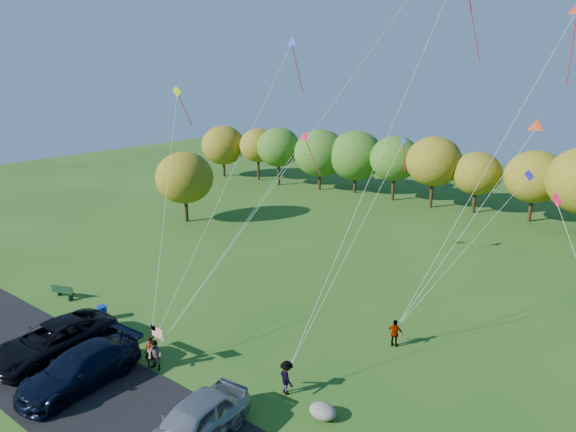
{
  "coord_description": "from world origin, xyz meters",
  "views": [
    {
      "loc": [
        15.79,
        -14.68,
        14.41
      ],
      "look_at": [
        -0.09,
        6.0,
        7.02
      ],
      "focal_mm": 32.0,
      "sensor_mm": 36.0,
      "label": 1
    }
  ],
  "objects_px": {
    "minivan_dark": "(53,341)",
    "minivan_navy": "(80,368)",
    "flyer_b": "(155,356)",
    "minivan_silver": "(193,423)",
    "flyer_d": "(395,333)",
    "flyer_a": "(150,352)",
    "trash_barrel": "(102,313)",
    "flyer_c": "(287,378)",
    "park_bench": "(63,292)"
  },
  "relations": [
    {
      "from": "minivan_silver",
      "to": "flyer_a",
      "type": "bearing_deg",
      "value": 152.83
    },
    {
      "from": "flyer_c",
      "to": "park_bench",
      "type": "distance_m",
      "value": 17.96
    },
    {
      "from": "flyer_a",
      "to": "trash_barrel",
      "type": "bearing_deg",
      "value": 134.38
    },
    {
      "from": "flyer_b",
      "to": "flyer_d",
      "type": "xyz_separation_m",
      "value": [
        8.41,
        9.38,
        -0.04
      ]
    },
    {
      "from": "flyer_c",
      "to": "trash_barrel",
      "type": "xyz_separation_m",
      "value": [
        -13.29,
        -0.92,
        -0.4
      ]
    },
    {
      "from": "flyer_c",
      "to": "flyer_a",
      "type": "bearing_deg",
      "value": 45.23
    },
    {
      "from": "minivan_navy",
      "to": "park_bench",
      "type": "distance_m",
      "value": 10.94
    },
    {
      "from": "flyer_a",
      "to": "minivan_navy",
      "type": "bearing_deg",
      "value": -145.84
    },
    {
      "from": "flyer_c",
      "to": "flyer_d",
      "type": "height_order",
      "value": "flyer_c"
    },
    {
      "from": "minivan_silver",
      "to": "park_bench",
      "type": "distance_m",
      "value": 17.55
    },
    {
      "from": "trash_barrel",
      "to": "minivan_dark",
      "type": "bearing_deg",
      "value": -65.96
    },
    {
      "from": "minivan_dark",
      "to": "flyer_d",
      "type": "bearing_deg",
      "value": 38.56
    },
    {
      "from": "minivan_navy",
      "to": "flyer_a",
      "type": "xyz_separation_m",
      "value": [
        1.31,
        3.05,
        -0.12
      ]
    },
    {
      "from": "minivan_dark",
      "to": "flyer_c",
      "type": "bearing_deg",
      "value": 20.57
    },
    {
      "from": "minivan_navy",
      "to": "minivan_silver",
      "type": "xyz_separation_m",
      "value": [
        7.19,
        0.57,
        0.04
      ]
    },
    {
      "from": "flyer_b",
      "to": "park_bench",
      "type": "relative_size",
      "value": 1.04
    },
    {
      "from": "trash_barrel",
      "to": "minivan_silver",
      "type": "bearing_deg",
      "value": -17.79
    },
    {
      "from": "minivan_silver",
      "to": "park_bench",
      "type": "bearing_deg",
      "value": 162.02
    },
    {
      "from": "flyer_b",
      "to": "flyer_d",
      "type": "height_order",
      "value": "flyer_b"
    },
    {
      "from": "minivan_navy",
      "to": "minivan_silver",
      "type": "distance_m",
      "value": 7.21
    },
    {
      "from": "minivan_navy",
      "to": "minivan_silver",
      "type": "height_order",
      "value": "minivan_silver"
    },
    {
      "from": "minivan_silver",
      "to": "flyer_a",
      "type": "xyz_separation_m",
      "value": [
        -5.88,
        2.48,
        -0.17
      ]
    },
    {
      "from": "minivan_navy",
      "to": "trash_barrel",
      "type": "distance_m",
      "value": 6.93
    },
    {
      "from": "minivan_navy",
      "to": "flyer_b",
      "type": "height_order",
      "value": "minivan_navy"
    },
    {
      "from": "minivan_navy",
      "to": "flyer_b",
      "type": "xyz_separation_m",
      "value": [
        1.73,
        3.01,
        -0.12
      ]
    },
    {
      "from": "minivan_navy",
      "to": "flyer_b",
      "type": "relative_size",
      "value": 3.7
    },
    {
      "from": "minivan_silver",
      "to": "trash_barrel",
      "type": "relative_size",
      "value": 6.28
    },
    {
      "from": "minivan_dark",
      "to": "minivan_navy",
      "type": "distance_m",
      "value": 3.47
    },
    {
      "from": "flyer_a",
      "to": "park_bench",
      "type": "bearing_deg",
      "value": 138.83
    },
    {
      "from": "minivan_silver",
      "to": "flyer_b",
      "type": "height_order",
      "value": "minivan_silver"
    },
    {
      "from": "minivan_silver",
      "to": "flyer_c",
      "type": "bearing_deg",
      "value": 75.32
    },
    {
      "from": "flyer_a",
      "to": "minivan_silver",
      "type": "bearing_deg",
      "value": -55.52
    },
    {
      "from": "flyer_a",
      "to": "flyer_d",
      "type": "bearing_deg",
      "value": 13.92
    },
    {
      "from": "park_bench",
      "to": "minivan_dark",
      "type": "bearing_deg",
      "value": -54.42
    },
    {
      "from": "minivan_navy",
      "to": "flyer_d",
      "type": "relative_size",
      "value": 3.91
    },
    {
      "from": "flyer_a",
      "to": "park_bench",
      "type": "relative_size",
      "value": 1.04
    },
    {
      "from": "park_bench",
      "to": "trash_barrel",
      "type": "relative_size",
      "value": 1.82
    },
    {
      "from": "flyer_c",
      "to": "flyer_d",
      "type": "bearing_deg",
      "value": -80.94
    },
    {
      "from": "flyer_d",
      "to": "trash_barrel",
      "type": "xyz_separation_m",
      "value": [
        -15.34,
        -7.84,
        -0.34
      ]
    },
    {
      "from": "flyer_b",
      "to": "flyer_c",
      "type": "relative_size",
      "value": 0.98
    },
    {
      "from": "flyer_b",
      "to": "minivan_silver",
      "type": "bearing_deg",
      "value": -27.77
    },
    {
      "from": "minivan_navy",
      "to": "flyer_a",
      "type": "bearing_deg",
      "value": 63.99
    },
    {
      "from": "flyer_a",
      "to": "minivan_dark",
      "type": "bearing_deg",
      "value": 175.12
    },
    {
      "from": "minivan_dark",
      "to": "minivan_silver",
      "type": "bearing_deg",
      "value": -2.45
    },
    {
      "from": "minivan_navy",
      "to": "park_bench",
      "type": "xyz_separation_m",
      "value": [
        -9.86,
        4.72,
        -0.46
      ]
    },
    {
      "from": "minivan_dark",
      "to": "trash_barrel",
      "type": "xyz_separation_m",
      "value": [
        -1.78,
        3.99,
        -0.53
      ]
    },
    {
      "from": "flyer_b",
      "to": "flyer_c",
      "type": "distance_m",
      "value": 6.81
    },
    {
      "from": "minivan_silver",
      "to": "flyer_d",
      "type": "distance_m",
      "value": 12.18
    },
    {
      "from": "flyer_b",
      "to": "minivan_dark",
      "type": "bearing_deg",
      "value": -158.24
    },
    {
      "from": "flyer_a",
      "to": "flyer_d",
      "type": "distance_m",
      "value": 12.85
    }
  ]
}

